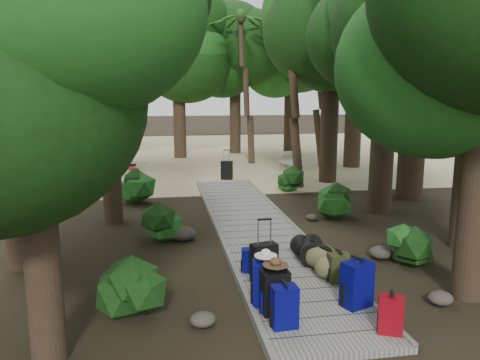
{
  "coord_description": "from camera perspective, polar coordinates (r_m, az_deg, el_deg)",
  "views": [
    {
      "loc": [
        -2.27,
        -10.17,
        3.41
      ],
      "look_at": [
        -0.11,
        2.48,
        1.0
      ],
      "focal_mm": 35.0,
      "sensor_mm": 36.0,
      "label": 1
    }
  ],
  "objects": [
    {
      "name": "rock_right_c",
      "position": [
        12.83,
        8.75,
        -4.5
      ],
      "size": [
        0.32,
        0.29,
        0.18
      ],
      "primitive_type": null,
      "color": "#4C473F",
      "rests_on": "ground"
    },
    {
      "name": "tree_back_d",
      "position": [
        24.68,
        -17.83,
        11.68
      ],
      "size": [
        4.89,
        4.89,
        8.14
      ],
      "primitive_type": null,
      "color": "black",
      "rests_on": "ground"
    },
    {
      "name": "tree_right_f",
      "position": [
        22.15,
        14.04,
        15.67
      ],
      "size": [
        6.13,
        6.13,
        10.94
      ],
      "primitive_type": null,
      "color": "black",
      "rests_on": "ground"
    },
    {
      "name": "rock_left_b",
      "position": [
        8.6,
        -13.84,
        -12.3
      ],
      "size": [
        0.37,
        0.34,
        0.2
      ],
      "primitive_type": null,
      "color": "#4C473F",
      "rests_on": "ground"
    },
    {
      "name": "tree_left_c",
      "position": [
        12.54,
        -15.92,
        11.11
      ],
      "size": [
        4.14,
        4.14,
        7.2
      ],
      "primitive_type": null,
      "color": "black",
      "rests_on": "ground"
    },
    {
      "name": "rock_left_a",
      "position": [
        7.23,
        -4.53,
        -16.58
      ],
      "size": [
        0.39,
        0.35,
        0.21
      ],
      "primitive_type": null,
      "color": "#4C473F",
      "rests_on": "ground"
    },
    {
      "name": "tree_back_b",
      "position": [
        26.46,
        -0.6,
        12.84
      ],
      "size": [
        4.96,
        4.96,
        8.85
      ],
      "primitive_type": null,
      "color": "black",
      "rests_on": "ground"
    },
    {
      "name": "shrub_right_b",
      "position": [
        13.16,
        11.31,
        -2.35
      ],
      "size": [
        1.11,
        1.11,
        1.0
      ],
      "primitive_type": null,
      "color": "#19541B",
      "rests_on": "ground"
    },
    {
      "name": "duffel_right_khaki",
      "position": [
        8.94,
        10.34,
        -9.69
      ],
      "size": [
        0.6,
        0.74,
        0.43
      ],
      "primitive_type": null,
      "rotation": [
        0.0,
        0.0,
        0.32
      ],
      "color": "brown",
      "rests_on": "boardwalk"
    },
    {
      "name": "tree_right_c",
      "position": [
        13.83,
        17.62,
        15.66
      ],
      "size": [
        5.47,
        5.47,
        9.47
      ],
      "primitive_type": null,
      "color": "black",
      "rests_on": "ground"
    },
    {
      "name": "lone_suitcase_on_sand",
      "position": [
        18.46,
        -1.62,
        1.19
      ],
      "size": [
        0.51,
        0.37,
        0.72
      ],
      "primitive_type": null,
      "rotation": [
        0.0,
        0.0,
        -0.24
      ],
      "color": "black",
      "rests_on": "sand_beach"
    },
    {
      "name": "tree_back_c",
      "position": [
        27.32,
        6.18,
        13.09
      ],
      "size": [
        5.12,
        5.12,
        9.21
      ],
      "primitive_type": null,
      "color": "black",
      "rests_on": "ground"
    },
    {
      "name": "backpack_right_d",
      "position": [
        8.53,
        11.97,
        -10.26
      ],
      "size": [
        0.37,
        0.27,
        0.56
      ],
      "primitive_type": null,
      "rotation": [
        0.0,
        0.0,
        -0.01
      ],
      "color": "#343716",
      "rests_on": "boardwalk"
    },
    {
      "name": "sun_lounger",
      "position": [
        21.69,
        6.29,
        2.46
      ],
      "size": [
        1.03,
        2.12,
        0.66
      ],
      "primitive_type": null,
      "rotation": [
        0.0,
        0.0,
        0.19
      ],
      "color": "silver",
      "rests_on": "sand_beach"
    },
    {
      "name": "shrub_right_a",
      "position": [
        9.92,
        19.88,
        -7.49
      ],
      "size": [
        0.96,
        0.96,
        0.86
      ],
      "primitive_type": null,
      "color": "#19541B",
      "rests_on": "ground"
    },
    {
      "name": "palm_right_c",
      "position": [
        22.79,
        1.95,
        10.65
      ],
      "size": [
        4.29,
        4.29,
        6.83
      ],
      "primitive_type": null,
      "color": "#133D11",
      "rests_on": "ground"
    },
    {
      "name": "backpack_right_a",
      "position": [
        7.03,
        17.9,
        -15.14
      ],
      "size": [
        0.4,
        0.35,
        0.59
      ],
      "primitive_type": null,
      "rotation": [
        0.0,
        0.0,
        -0.43
      ],
      "color": "maroon",
      "rests_on": "boardwalk"
    },
    {
      "name": "rock_left_d",
      "position": [
        14.03,
        -10.05,
        -3.25
      ],
      "size": [
        0.3,
        0.27,
        0.16
      ],
      "primitive_type": null,
      "color": "#4C473F",
      "rests_on": "ground"
    },
    {
      "name": "rock_left_c",
      "position": [
        11.07,
        -6.92,
        -6.49
      ],
      "size": [
        0.59,
        0.53,
        0.33
      ],
      "primitive_type": null,
      "color": "#4C473F",
      "rests_on": "ground"
    },
    {
      "name": "kayak",
      "position": [
        21.41,
        -13.07,
        1.67
      ],
      "size": [
        1.84,
        3.13,
        0.31
      ],
      "primitive_type": "ellipsoid",
      "rotation": [
        0.0,
        0.0,
        0.4
      ],
      "color": "red",
      "rests_on": "sand_beach"
    },
    {
      "name": "shrub_left_a",
      "position": [
        7.59,
        -12.83,
        -12.81
      ],
      "size": [
        0.94,
        0.94,
        0.85
      ],
      "primitive_type": null,
      "color": "#19541B",
      "rests_on": "ground"
    },
    {
      "name": "backpack_left_b",
      "position": [
        7.23,
        4.29,
        -13.2
      ],
      "size": [
        0.43,
        0.32,
        0.75
      ],
      "primitive_type": null,
      "rotation": [
        0.0,
        0.0,
        0.08
      ],
      "color": "black",
      "rests_on": "boardwalk"
    },
    {
      "name": "tree_left_a",
      "position": [
        6.04,
        -24.19,
        7.24
      ],
      "size": [
        3.78,
        3.78,
        6.3
      ],
      "primitive_type": null,
      "color": "black",
      "rests_on": "ground"
    },
    {
      "name": "backpack_left_c",
      "position": [
        7.49,
        3.19,
        -12.15
      ],
      "size": [
        0.47,
        0.37,
        0.78
      ],
      "primitive_type": null,
      "rotation": [
        0.0,
        0.0,
        -0.17
      ],
      "color": "#080566",
      "rests_on": "boardwalk"
    },
    {
      "name": "rock_right_b",
      "position": [
        10.25,
        16.82,
        -8.45
      ],
      "size": [
        0.5,
        0.45,
        0.27
      ],
      "primitive_type": null,
      "color": "#4C473F",
      "rests_on": "ground"
    },
    {
      "name": "boardwalk",
      "position": [
        11.88,
        1.74,
        -5.74
      ],
      "size": [
        2.0,
        12.0,
        0.12
      ],
      "primitive_type": "cube",
      "color": "gray",
      "rests_on": "ground"
    },
    {
      "name": "backpack_left_a",
      "position": [
        6.86,
        5.43,
        -14.86
      ],
      "size": [
        0.38,
        0.27,
        0.68
      ],
      "primitive_type": null,
      "rotation": [
        0.0,
        0.0,
        0.05
      ],
      "color": "#080566",
      "rests_on": "boardwalk"
    },
    {
      "name": "duffel_right_black",
      "position": [
        9.41,
        8.7,
        -8.47
      ],
      "size": [
        0.66,
        0.83,
        0.46
      ],
      "primitive_type": null,
      "rotation": [
        0.0,
        0.0,
        -0.32
      ],
      "color": "black",
      "rests_on": "boardwalk"
    },
    {
      "name": "palm_right_a",
      "position": [
        17.13,
        7.7,
        11.73
      ],
      "size": [
        4.42,
        4.42,
        7.53
      ],
      "primitive_type": null,
      "color": "#133D11",
      "rests_on": "ground"
    },
    {
      "name": "backpack_right_b",
      "position": [
        7.64,
        14.08,
        -11.94
      ],
      "size": [
        0.53,
        0.45,
        0.8
      ],
      "primitive_type": null,
      "rotation": [
        0.0,
        0.0,
        0.37
      ],
      "color": "#080566",
      "rests_on": "boardwalk"
    },
    {
      "name": "hat_white",
      "position": [
        7.36,
        3.16,
        -8.79
      ],
      "size": [
        0.36,
        0.36,
        0.12
      ],
      "primitive_type": null,
      "color": "silver",
      "rests_on": "backpack_left_c"
    },
    {
      "name": "backpack_right_c",
      "position": [
        7.99,
        13.84,
        -11.54
      ],
      "size": [
        0.41,
        0.33,
        0.63
      ],
      "primitive_type": null,
      "rotation": [
        0.0,
        0.0,
        0.2
      ],
      "color": "#080566",
      "rests_on": "boardwalk"
    },
    {
      "name": "tree_right_e",
      "position": [
        18.12,
        11.12,
        14.82
      ],
      "size": [
        5.32,
        5.32,
        9.58
      ],
      "primitive_type": null,
      "color": "black",
      "rests_on": "ground"
    },
    {
      "name": "ground",
      "position": [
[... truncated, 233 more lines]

